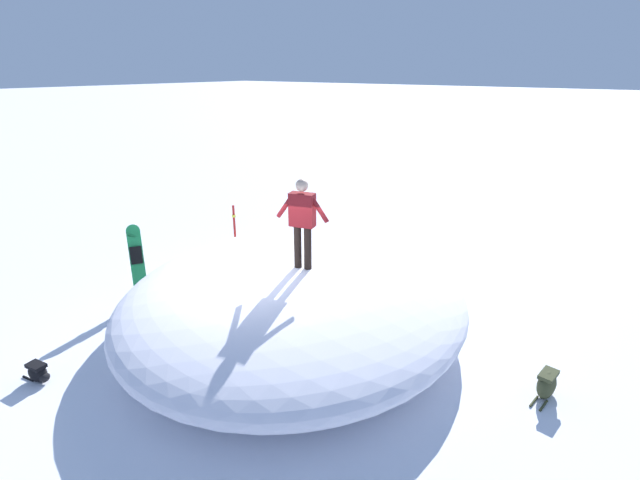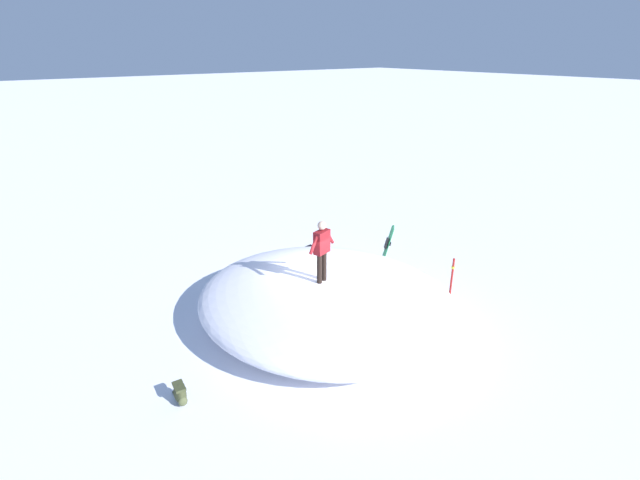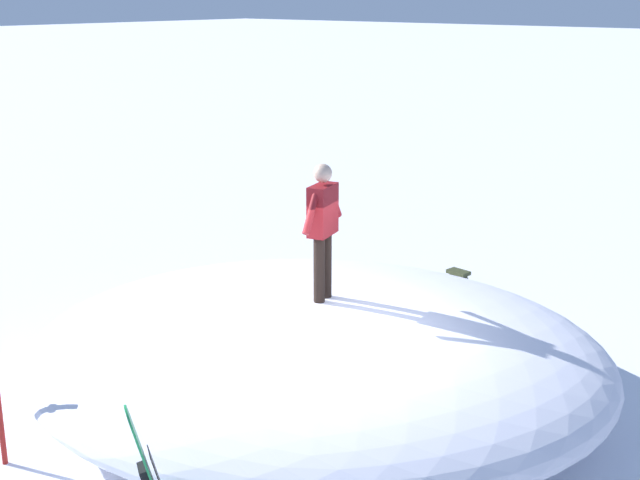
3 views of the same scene
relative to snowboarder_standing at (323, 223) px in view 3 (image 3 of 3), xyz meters
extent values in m
plane|color=white|center=(0.73, 0.60, -2.26)|extent=(240.00, 240.00, 0.00)
ellipsoid|color=white|center=(0.18, 0.04, -1.62)|extent=(8.52, 8.97, 1.28)
cylinder|color=black|center=(0.10, 0.03, -0.56)|extent=(0.14, 0.14, 0.82)
cylinder|color=black|center=(-0.10, -0.03, -0.56)|extent=(0.14, 0.14, 0.82)
cube|color=maroon|center=(0.00, 0.00, 0.16)|extent=(0.50, 0.33, 0.61)
sphere|color=beige|center=(0.00, 0.00, 0.61)|extent=(0.22, 0.22, 0.22)
cylinder|color=maroon|center=(0.31, 0.08, 0.21)|extent=(0.40, 0.18, 0.51)
cylinder|color=maroon|center=(-0.31, -0.08, 0.21)|extent=(0.40, 0.18, 0.51)
cylinder|color=#1E8C47|center=(3.77, 1.07, -0.73)|extent=(0.23, 0.29, 0.28)
cube|color=black|center=(3.61, 1.17, -1.22)|extent=(0.21, 0.26, 0.37)
cube|color=black|center=(3.70, 1.12, -1.22)|extent=(0.18, 0.21, 0.12)
ellipsoid|color=#383D23|center=(-4.29, -0.60, -2.03)|extent=(0.30, 0.46, 0.45)
ellipsoid|color=#4B5131|center=(-4.31, -0.79, -2.10)|extent=(0.21, 0.14, 0.22)
cube|color=#383D23|center=(-4.29, -0.60, -1.85)|extent=(0.26, 0.39, 0.06)
cylinder|color=#383D23|center=(-4.19, -0.37, -2.24)|extent=(0.07, 0.31, 0.04)
cylinder|color=#383D23|center=(-4.33, -0.35, -2.24)|extent=(0.07, 0.31, 0.04)
camera|label=1|loc=(-5.03, 6.29, 2.57)|focal=26.32mm
camera|label=2|loc=(-6.75, -8.64, 4.77)|focal=26.12mm
camera|label=3|loc=(7.59, 6.30, 2.65)|focal=47.84mm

